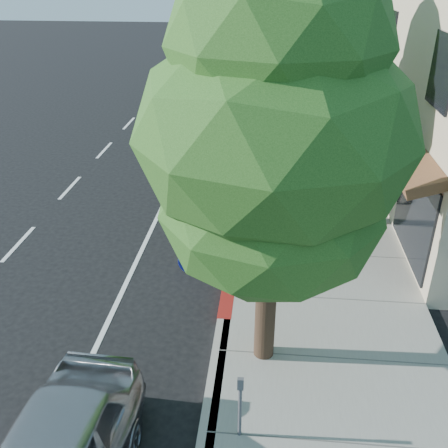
# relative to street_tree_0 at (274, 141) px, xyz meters

# --- Properties ---
(ground) EXTENTS (120.00, 120.00, 0.00)m
(ground) POSITION_rel_street_tree_0_xyz_m (-0.90, 2.00, -4.62)
(ground) COLOR black
(ground) RESTS_ON ground
(sidewalk) EXTENTS (4.60, 56.00, 0.15)m
(sidewalk) POSITION_rel_street_tree_0_xyz_m (1.40, 10.00, -4.55)
(sidewalk) COLOR gray
(sidewalk) RESTS_ON ground
(curb) EXTENTS (0.30, 56.00, 0.15)m
(curb) POSITION_rel_street_tree_0_xyz_m (-0.90, 10.00, -4.55)
(curb) COLOR #9E998E
(curb) RESTS_ON ground
(curb_red_segment) EXTENTS (0.32, 4.00, 0.15)m
(curb_red_segment) POSITION_rel_street_tree_0_xyz_m (-0.90, 3.00, -4.55)
(curb_red_segment) COLOR maroon
(curb_red_segment) RESTS_ON ground
(storefront_building) EXTENTS (10.00, 36.00, 7.00)m
(storefront_building) POSITION_rel_street_tree_0_xyz_m (8.70, 20.00, -1.12)
(storefront_building) COLOR #C6B398
(storefront_building) RESTS_ON ground
(street_tree_0) EXTENTS (4.57, 4.57, 7.48)m
(street_tree_0) POSITION_rel_street_tree_0_xyz_m (0.00, 0.00, 0.00)
(street_tree_0) COLOR black
(street_tree_0) RESTS_ON ground
(street_tree_1) EXTENTS (4.70, 4.70, 7.91)m
(street_tree_1) POSITION_rel_street_tree_0_xyz_m (-0.00, 6.00, 0.29)
(street_tree_1) COLOR black
(street_tree_1) RESTS_ON ground
(street_tree_2) EXTENTS (4.72, 4.72, 7.75)m
(street_tree_2) POSITION_rel_street_tree_0_xyz_m (0.00, 12.00, 0.17)
(street_tree_2) COLOR black
(street_tree_2) RESTS_ON ground
(street_tree_3) EXTENTS (5.18, 5.18, 7.60)m
(street_tree_3) POSITION_rel_street_tree_0_xyz_m (0.00, 18.00, -0.05)
(street_tree_3) COLOR black
(street_tree_3) RESTS_ON ground
(street_tree_4) EXTENTS (4.67, 4.67, 7.76)m
(street_tree_4) POSITION_rel_street_tree_0_xyz_m (0.00, 24.00, 0.19)
(street_tree_4) COLOR black
(street_tree_4) RESTS_ON ground
(street_tree_5) EXTENTS (5.30, 5.30, 7.77)m
(street_tree_5) POSITION_rel_street_tree_0_xyz_m (0.00, 30.00, 0.06)
(street_tree_5) COLOR black
(street_tree_5) RESTS_ON ground
(cyclist) EXTENTS (0.60, 0.70, 1.62)m
(cyclist) POSITION_rel_street_tree_0_xyz_m (-1.60, 3.16, -3.81)
(cyclist) COLOR white
(cyclist) RESTS_ON ground
(bicycle) EXTENTS (1.95, 0.93, 0.98)m
(bicycle) POSITION_rel_street_tree_0_xyz_m (-1.36, 2.87, -4.13)
(bicycle) COLOR #151E95
(bicycle) RESTS_ON ground
(silver_suv) EXTENTS (2.94, 6.02, 1.65)m
(silver_suv) POSITION_rel_street_tree_0_xyz_m (-1.88, 10.00, -3.80)
(silver_suv) COLOR #9C9DA1
(silver_suv) RESTS_ON ground
(dark_sedan) EXTENTS (2.22, 5.17, 1.66)m
(dark_sedan) POSITION_rel_street_tree_0_xyz_m (-3.10, 12.18, -3.79)
(dark_sedan) COLOR black
(dark_sedan) RESTS_ON ground
(white_pickup) EXTENTS (2.64, 5.79, 1.64)m
(white_pickup) POSITION_rel_street_tree_0_xyz_m (-1.61, 22.06, -3.80)
(white_pickup) COLOR white
(white_pickup) RESTS_ON ground
(dark_suv_far) EXTENTS (2.50, 5.36, 1.77)m
(dark_suv_far) POSITION_rel_street_tree_0_xyz_m (-3.02, 24.60, -3.73)
(dark_suv_far) COLOR black
(dark_suv_far) RESTS_ON ground
(pedestrian) EXTENTS (0.98, 0.79, 1.91)m
(pedestrian) POSITION_rel_street_tree_0_xyz_m (2.79, 7.62, -3.52)
(pedestrian) COLOR black
(pedestrian) RESTS_ON sidewalk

